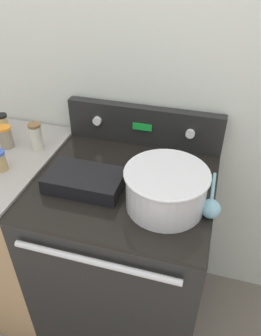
{
  "coord_description": "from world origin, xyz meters",
  "views": [
    {
      "loc": [
        0.31,
        -0.67,
        1.73
      ],
      "look_at": [
        0.02,
        0.36,
        0.96
      ],
      "focal_mm": 35.0,
      "sensor_mm": 36.0,
      "label": 1
    }
  ],
  "objects_px": {
    "ladle": "(211,207)",
    "spice_jar_brown_cap": "(36,136)",
    "spice_jar_blue_cap": "(0,161)",
    "spice_jar_orange_cap": "(6,137)",
    "casserole_dish": "(85,180)",
    "spice_jar_black_cap": "(4,125)",
    "mixing_bowl": "(166,187)"
  },
  "relations": [
    {
      "from": "casserole_dish",
      "to": "spice_jar_black_cap",
      "type": "xyz_separation_m",
      "value": [
        -0.52,
        0.25,
        0.03
      ]
    },
    {
      "from": "spice_jar_brown_cap",
      "to": "spice_jar_blue_cap",
      "type": "bearing_deg",
      "value": -108.42
    },
    {
      "from": "spice_jar_orange_cap",
      "to": "spice_jar_black_cap",
      "type": "height_order",
      "value": "spice_jar_black_cap"
    },
    {
      "from": "spice_jar_blue_cap",
      "to": "spice_jar_orange_cap",
      "type": "bearing_deg",
      "value": 115.62
    },
    {
      "from": "ladle",
      "to": "spice_jar_brown_cap",
      "type": "distance_m",
      "value": 0.83
    },
    {
      "from": "casserole_dish",
      "to": "spice_jar_blue_cap",
      "type": "height_order",
      "value": "spice_jar_blue_cap"
    },
    {
      "from": "ladle",
      "to": "casserole_dish",
      "type": "bearing_deg",
      "value": 178.25
    },
    {
      "from": "casserole_dish",
      "to": "spice_jar_blue_cap",
      "type": "distance_m",
      "value": 0.38
    },
    {
      "from": "ladle",
      "to": "spice_jar_brown_cap",
      "type": "relative_size",
      "value": 2.27
    },
    {
      "from": "ladle",
      "to": "mixing_bowl",
      "type": "bearing_deg",
      "value": -179.14
    },
    {
      "from": "spice_jar_blue_cap",
      "to": "ladle",
      "type": "bearing_deg",
      "value": -0.91
    },
    {
      "from": "casserole_dish",
      "to": "mixing_bowl",
      "type": "bearing_deg",
      "value": -3.07
    },
    {
      "from": "casserole_dish",
      "to": "spice_jar_brown_cap",
      "type": "height_order",
      "value": "spice_jar_brown_cap"
    },
    {
      "from": "mixing_bowl",
      "to": "spice_jar_orange_cap",
      "type": "xyz_separation_m",
      "value": [
        -0.78,
        0.18,
        -0.02
      ]
    },
    {
      "from": "ladle",
      "to": "spice_jar_black_cap",
      "type": "relative_size",
      "value": 2.47
    },
    {
      "from": "casserole_dish",
      "to": "spice_jar_brown_cap",
      "type": "relative_size",
      "value": 2.38
    },
    {
      "from": "mixing_bowl",
      "to": "ladle",
      "type": "xyz_separation_m",
      "value": [
        0.17,
        0.0,
        -0.05
      ]
    },
    {
      "from": "casserole_dish",
      "to": "ladle",
      "type": "xyz_separation_m",
      "value": [
        0.49,
        -0.02,
        -0.0
      ]
    },
    {
      "from": "casserole_dish",
      "to": "ladle",
      "type": "height_order",
      "value": "ladle"
    },
    {
      "from": "spice_jar_black_cap",
      "to": "spice_jar_blue_cap",
      "type": "bearing_deg",
      "value": -59.89
    },
    {
      "from": "mixing_bowl",
      "to": "spice_jar_brown_cap",
      "type": "relative_size",
      "value": 2.43
    },
    {
      "from": "ladle",
      "to": "spice_jar_brown_cap",
      "type": "xyz_separation_m",
      "value": [
        -0.81,
        0.21,
        0.04
      ]
    },
    {
      "from": "spice_jar_brown_cap",
      "to": "casserole_dish",
      "type": "bearing_deg",
      "value": -31.43
    },
    {
      "from": "mixing_bowl",
      "to": "ladle",
      "type": "relative_size",
      "value": 1.07
    },
    {
      "from": "mixing_bowl",
      "to": "casserole_dish",
      "type": "xyz_separation_m",
      "value": [
        -0.33,
        0.02,
        -0.05
      ]
    },
    {
      "from": "spice_jar_blue_cap",
      "to": "mixing_bowl",
      "type": "bearing_deg",
      "value": -1.33
    },
    {
      "from": "mixing_bowl",
      "to": "casserole_dish",
      "type": "height_order",
      "value": "mixing_bowl"
    },
    {
      "from": "ladle",
      "to": "spice_jar_orange_cap",
      "type": "bearing_deg",
      "value": 169.22
    },
    {
      "from": "ladle",
      "to": "spice_jar_blue_cap",
      "type": "height_order",
      "value": "spice_jar_blue_cap"
    },
    {
      "from": "spice_jar_blue_cap",
      "to": "spice_jar_black_cap",
      "type": "height_order",
      "value": "spice_jar_black_cap"
    },
    {
      "from": "spice_jar_brown_cap",
      "to": "spice_jar_black_cap",
      "type": "xyz_separation_m",
      "value": [
        -0.21,
        0.06,
        -0.01
      ]
    },
    {
      "from": "mixing_bowl",
      "to": "spice_jar_blue_cap",
      "type": "height_order",
      "value": "mixing_bowl"
    }
  ]
}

